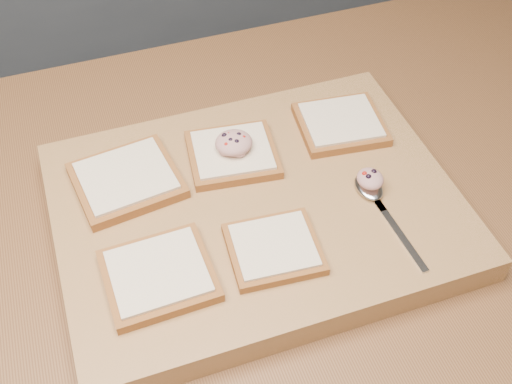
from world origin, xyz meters
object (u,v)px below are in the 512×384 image
cutting_board (256,209)px  bread_far_center (233,154)px  tuna_salad_dollop (234,142)px  spoon (373,194)px

cutting_board → bread_far_center: 0.09m
cutting_board → tuna_salad_dollop: size_ratio=10.12×
bread_far_center → tuna_salad_dollop: 0.02m
cutting_board → bread_far_center: (-0.01, 0.08, 0.03)m
cutting_board → spoon: bearing=-17.3°
tuna_salad_dollop → spoon: (0.15, -0.13, -0.02)m
bread_far_center → spoon: size_ratio=0.77×
bread_far_center → spoon: (0.15, -0.13, -0.00)m
tuna_salad_dollop → spoon: tuna_salad_dollop is taller
tuna_salad_dollop → cutting_board: bearing=-87.8°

